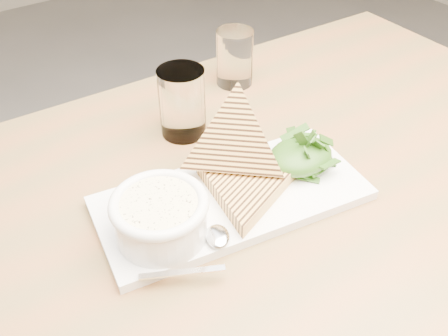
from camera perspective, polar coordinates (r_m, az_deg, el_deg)
table_top at (r=0.74m, az=4.98°, el=-5.15°), size 1.29×0.89×0.04m
table_leg_br at (r=1.50m, az=12.27°, el=1.79°), size 0.06×0.06×0.73m
platter at (r=0.72m, az=0.94°, el=-3.45°), size 0.41×0.24×0.02m
soup_bowl at (r=0.64m, az=-7.24°, el=-6.01°), size 0.12×0.12×0.05m
soup at (r=0.62m, az=-7.45°, el=-4.18°), size 0.10×0.10×0.01m
bowl_rim at (r=0.62m, az=-7.47°, el=-4.05°), size 0.13×0.13×0.01m
sandwich_flat at (r=0.70m, az=2.46°, el=-2.36°), size 0.22×0.22×0.02m
sandwich_lean at (r=0.71m, az=1.16°, el=2.90°), size 0.25×0.25×0.20m
salad_base at (r=0.75m, az=8.72°, el=1.37°), size 0.10×0.08×0.04m
arugula_pile at (r=0.75m, az=8.77°, el=1.79°), size 0.11×0.10×0.05m
spoon_bowl at (r=0.64m, az=-0.73°, el=-7.78°), size 0.05×0.05×0.01m
spoon_handle at (r=0.61m, az=-4.80°, el=-11.80°), size 0.10×0.06×0.00m
glass_near at (r=0.82m, az=-4.81°, el=7.47°), size 0.08×0.08×0.12m
glass_far at (r=0.97m, az=1.23°, el=12.49°), size 0.07×0.07×0.11m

